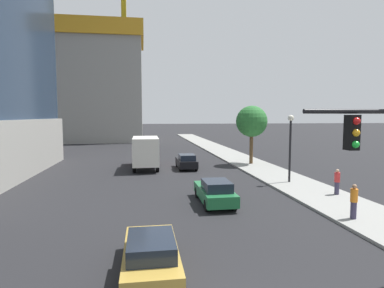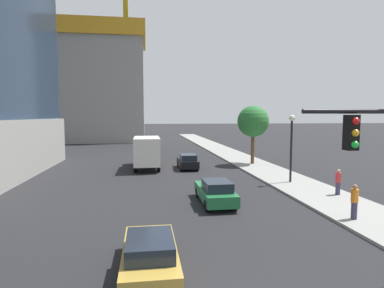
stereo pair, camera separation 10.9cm
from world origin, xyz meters
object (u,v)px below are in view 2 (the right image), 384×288
(car_black, at_px, (188,162))
(pedestrian_orange_shirt, at_px, (354,201))
(car_gold, at_px, (150,254))
(construction_building, at_px, (104,78))
(street_lamp, at_px, (291,138))
(street_tree, at_px, (253,122))
(box_truck, at_px, (147,151))
(car_green, at_px, (215,192))
(pedestrian_red_shirt, at_px, (338,182))

(car_black, distance_m, pedestrian_orange_shirt, 17.52)
(car_gold, bearing_deg, construction_building, 98.20)
(construction_building, relative_size, car_gold, 7.58)
(street_lamp, height_order, car_black, street_lamp)
(car_gold, xyz_separation_m, pedestrian_orange_shirt, (9.81, 3.71, 0.33))
(street_lamp, distance_m, car_black, 10.75)
(street_tree, height_order, box_truck, street_tree)
(street_lamp, bearing_deg, street_tree, 88.46)
(car_green, height_order, pedestrian_red_shirt, pedestrian_red_shirt)
(car_gold, xyz_separation_m, box_truck, (0.00, 21.04, 1.06))
(car_green, bearing_deg, car_gold, -116.47)
(street_lamp, relative_size, pedestrian_orange_shirt, 2.98)
(box_truck, height_order, pedestrian_red_shirt, box_truck)
(construction_building, xyz_separation_m, pedestrian_orange_shirt, (17.99, -53.01, -11.65))
(street_lamp, distance_m, pedestrian_orange_shirt, 9.01)
(car_green, relative_size, pedestrian_red_shirt, 2.76)
(car_black, xyz_separation_m, car_gold, (-3.89, -20.20, -0.04))
(street_lamp, bearing_deg, construction_building, 112.99)
(street_tree, relative_size, car_black, 1.48)
(pedestrian_red_shirt, bearing_deg, car_green, -176.95)
(car_gold, height_order, pedestrian_orange_shirt, pedestrian_orange_shirt)
(box_truck, height_order, pedestrian_orange_shirt, box_truck)
(construction_building, height_order, street_tree, construction_building)
(car_black, relative_size, pedestrian_red_shirt, 2.51)
(construction_building, height_order, pedestrian_orange_shirt, construction_building)
(car_black, bearing_deg, pedestrian_orange_shirt, -70.23)
(construction_building, bearing_deg, pedestrian_red_shirt, -67.52)
(street_tree, distance_m, car_black, 8.12)
(street_lamp, bearing_deg, car_black, 130.70)
(construction_building, distance_m, box_truck, 38.20)
(street_tree, bearing_deg, car_black, -168.05)
(car_green, height_order, car_gold, car_green)
(street_tree, bearing_deg, pedestrian_red_shirt, -85.84)
(street_tree, bearing_deg, pedestrian_orange_shirt, -93.49)
(car_gold, height_order, pedestrian_red_shirt, pedestrian_red_shirt)
(construction_building, distance_m, car_gold, 58.55)
(construction_building, relative_size, street_lamp, 6.38)
(pedestrian_red_shirt, bearing_deg, box_truck, 132.86)
(car_gold, bearing_deg, pedestrian_red_shirt, 34.70)
(construction_building, height_order, street_lamp, construction_building)
(street_tree, height_order, pedestrian_orange_shirt, street_tree)
(car_green, distance_m, pedestrian_red_shirt, 8.02)
(box_truck, bearing_deg, pedestrian_orange_shirt, -60.48)
(street_tree, relative_size, box_truck, 0.88)
(car_green, distance_m, car_gold, 8.72)
(car_black, distance_m, pedestrian_red_shirt, 14.40)
(car_green, height_order, box_truck, box_truck)
(car_green, bearing_deg, pedestrian_orange_shirt, -34.65)
(street_lamp, bearing_deg, car_gold, -130.85)
(construction_building, height_order, box_truck, construction_building)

